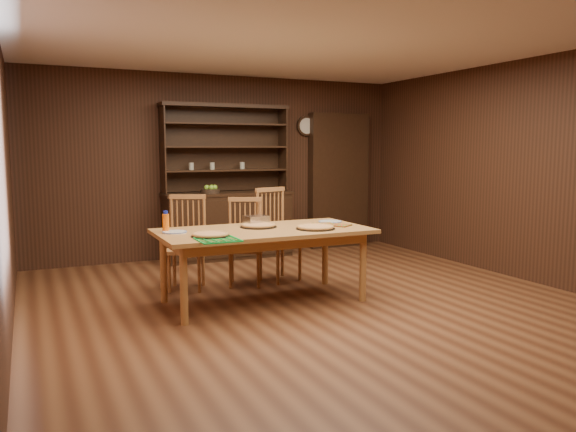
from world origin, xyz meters
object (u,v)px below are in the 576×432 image
juice_bottle (166,222)px  chair_right (276,231)px  china_hutch (228,216)px  dining_table (264,236)px  chair_center (245,239)px  chair_left (187,239)px

juice_bottle → chair_right: bearing=24.1°
china_hutch → chair_right: size_ratio=1.99×
dining_table → juice_bottle: bearing=166.6°
china_hutch → chair_center: 1.62m
chair_center → chair_right: (0.41, 0.06, 0.05)m
chair_left → chair_right: bearing=21.9°
chair_center → juice_bottle: size_ratio=4.81×
china_hutch → chair_left: 1.77m
chair_left → chair_center: (0.65, -0.11, -0.02)m
china_hutch → dining_table: size_ratio=1.03×
juice_bottle → dining_table: bearing=-13.4°
chair_center → juice_bottle: bearing=-127.0°
dining_table → chair_center: 0.83m
dining_table → chair_center: bearing=82.8°
chair_right → juice_bottle: chair_right is taller
chair_center → chair_left: bearing=-165.9°
dining_table → chair_right: (0.52, 0.87, -0.10)m
dining_table → chair_right: chair_right is taller
chair_left → chair_right: 1.06m
china_hutch → chair_left: bearing=-123.8°
chair_right → juice_bottle: 1.61m
chair_left → chair_center: chair_left is taller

